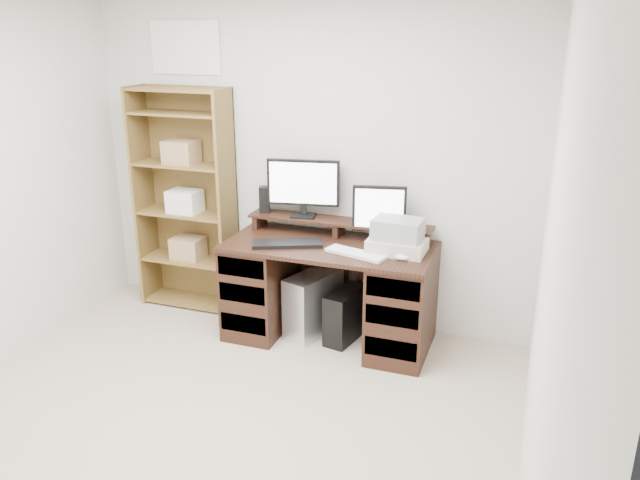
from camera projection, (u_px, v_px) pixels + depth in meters
The scene contains 14 objects.
room at pixel (156, 245), 2.96m from camera, with size 3.54×4.04×2.54m.
desk at pixel (330, 290), 4.60m from camera, with size 1.50×0.70×0.75m.
riser_shelf at pixel (339, 224), 4.64m from camera, with size 1.40×0.22×0.12m.
monitor_wide at pixel (303, 185), 4.65m from camera, with size 0.54×0.17×0.43m.
monitor_small at pixel (379, 212), 4.45m from camera, with size 0.38×0.18×0.42m.
speaker at pixel (265, 199), 4.80m from camera, with size 0.08×0.08×0.20m, color black.
keyboard_black at pixel (287, 244), 4.45m from camera, with size 0.50×0.17×0.03m, color black.
keyboard_white at pixel (356, 253), 4.27m from camera, with size 0.43×0.13×0.02m, color white.
mouse at pixel (402, 257), 4.18m from camera, with size 0.10×0.06×0.04m, color white.
printer at pixel (397, 245), 4.31m from camera, with size 0.39×0.29×0.10m, color #BDB4A4.
basket at pixel (398, 229), 4.27m from camera, with size 0.33×0.24×0.14m, color gray.
tower_silver at pixel (314, 304), 4.72m from camera, with size 0.22×0.48×0.48m, color silver.
tower_black at pixel (345, 315), 4.64m from camera, with size 0.24×0.42×0.39m.
bookshelf at pixel (186, 198), 5.03m from camera, with size 0.80×0.30×1.80m.
Camera 1 is at (1.68, -2.36, 2.24)m, focal length 35.00 mm.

